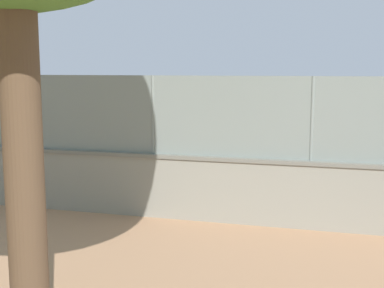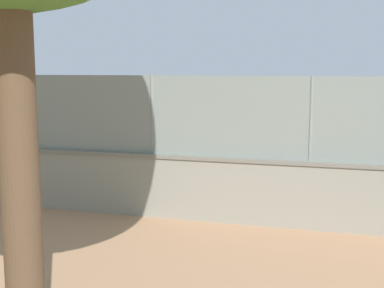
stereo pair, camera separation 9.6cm
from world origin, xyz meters
name	(u,v)px [view 2 (the right image)]	position (x,y,z in m)	size (l,w,h in m)	color
ground_plane	(288,139)	(0.00, 0.00, 0.00)	(260.00, 260.00, 0.00)	tan
perimeter_wall	(227,189)	(0.45, 13.35, 0.72)	(24.34, 1.00, 1.42)	gray
fence_panel_on_wall	(228,117)	(0.45, 13.35, 2.28)	(23.91, 0.68, 1.72)	gray
player_baseline_waiting	(181,157)	(2.17, 10.83, 0.93)	(0.80, 0.99, 1.58)	#591919
player_foreground_swinging	(81,146)	(5.88, 9.33, 0.85)	(0.82, 0.67, 1.47)	#B2B2B2
player_near_wall_returning	(272,148)	(-0.10, 8.98, 0.97)	(0.92, 1.00, 1.65)	#591919
sports_ball	(201,197)	(1.45, 11.58, 0.04)	(0.08, 0.08, 0.08)	white
courtside_bench	(16,176)	(6.31, 12.25, 0.46)	(1.61, 0.42, 0.87)	brown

